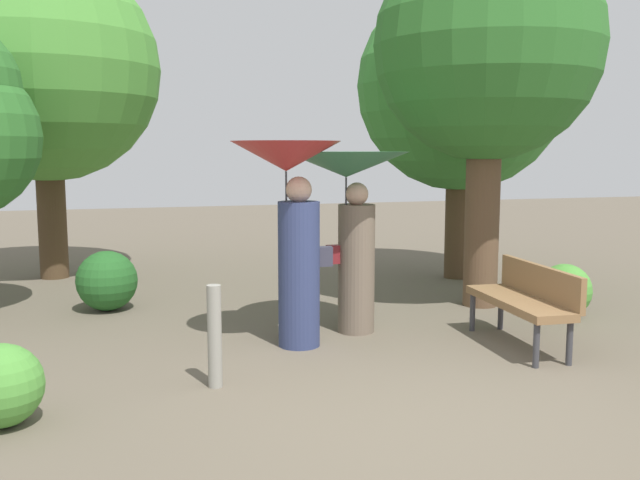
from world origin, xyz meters
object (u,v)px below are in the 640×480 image
at_px(tree_mid_left, 44,49).
at_px(path_marker_post, 215,336).
at_px(park_bench, 525,297).
at_px(tree_near_right, 462,69).
at_px(person_right, 350,198).
at_px(person_left, 292,207).
at_px(tree_mid_right, 488,24).

height_order(tree_mid_left, path_marker_post, tree_mid_left).
bearing_deg(park_bench, tree_near_right, 166.21).
relative_size(person_right, tree_near_right, 0.39).
xyz_separation_m(person_left, tree_near_right, (3.41, 2.97, 1.77)).
bearing_deg(path_marker_post, person_left, 47.34).
bearing_deg(person_right, tree_near_right, -42.81).
height_order(person_left, tree_mid_left, tree_mid_left).
height_order(person_left, person_right, person_left).
xyz_separation_m(tree_near_right, path_marker_post, (-4.34, -3.98, -2.76)).
xyz_separation_m(person_left, park_bench, (2.26, -0.68, -0.91)).
bearing_deg(tree_mid_left, tree_mid_right, -33.84).
relative_size(person_left, path_marker_post, 2.37).
bearing_deg(tree_near_right, path_marker_post, -137.44).
bearing_deg(park_bench, person_right, -120.27).
bearing_deg(path_marker_post, park_bench, 5.92).
bearing_deg(park_bench, tree_mid_right, 167.80).
bearing_deg(tree_mid_left, person_right, -52.58).
bearing_deg(tree_mid_right, tree_mid_left, 146.16).
distance_m(person_right, tree_near_right, 4.12).
bearing_deg(tree_mid_left, person_left, -60.97).
distance_m(person_right, path_marker_post, 2.38).
relative_size(person_right, path_marker_post, 2.25).
bearing_deg(tree_near_right, person_left, -138.89).
height_order(person_right, tree_mid_left, tree_mid_left).
distance_m(person_left, tree_near_right, 4.86).
relative_size(person_left, person_right, 1.05).
bearing_deg(tree_mid_left, path_marker_post, -73.47).
bearing_deg(tree_mid_right, person_left, -157.89).
distance_m(tree_mid_left, tree_mid_right, 6.52).
distance_m(tree_near_right, tree_mid_right, 1.98).
height_order(person_right, park_bench, person_right).
xyz_separation_m(tree_near_right, tree_mid_left, (-6.05, 1.78, 0.30)).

